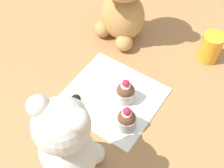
% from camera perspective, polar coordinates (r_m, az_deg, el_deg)
% --- Properties ---
extents(ground_plane, '(4.00, 4.00, 0.00)m').
position_cam_1_polar(ground_plane, '(0.79, 0.00, -2.47)').
color(ground_plane, '#9E7042').
extents(knitted_placemat, '(0.23, 0.21, 0.01)m').
position_cam_1_polar(knitted_placemat, '(0.79, 0.00, -2.35)').
color(knitted_placemat, silver).
rests_on(knitted_placemat, ground_plane).
extents(teddy_bear_cream, '(0.14, 0.13, 0.24)m').
position_cam_1_polar(teddy_bear_cream, '(0.61, -8.33, -10.37)').
color(teddy_bear_cream, beige).
rests_on(teddy_bear_cream, ground_plane).
extents(cupcake_near_cream_bear, '(0.05, 0.05, 0.07)m').
position_cam_1_polar(cupcake_near_cream_bear, '(0.72, 2.67, -6.48)').
color(cupcake_near_cream_bear, '#B2ADA3').
rests_on(cupcake_near_cream_bear, knitted_placemat).
extents(cupcake_near_tan_bear, '(0.05, 0.05, 0.07)m').
position_cam_1_polar(cupcake_near_tan_bear, '(0.76, 2.47, -1.44)').
color(cupcake_near_tan_bear, '#B2ADA3').
rests_on(cupcake_near_tan_bear, knitted_placemat).
extents(juice_glass, '(0.06, 0.06, 0.08)m').
position_cam_1_polar(juice_glass, '(0.89, 17.61, 6.39)').
color(juice_glass, orange).
rests_on(juice_glass, ground_plane).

